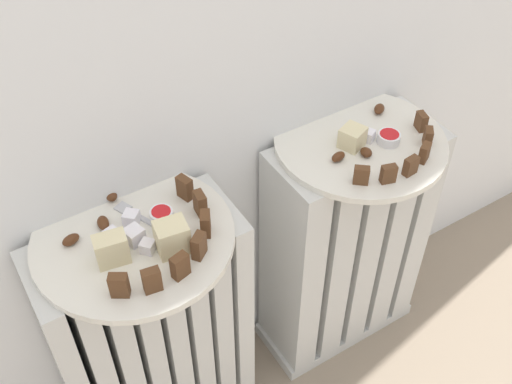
{
  "coord_description": "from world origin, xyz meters",
  "views": [
    {
      "loc": [
        -0.39,
        -0.36,
        1.26
      ],
      "look_at": [
        0.0,
        0.28,
        0.54
      ],
      "focal_mm": 43.52,
      "sensor_mm": 36.0,
      "label": 1
    }
  ],
  "objects": [
    {
      "name": "marble_cake_slice_left_0",
      "position": [
        -0.26,
        0.25,
        0.59
      ],
      "size": [
        0.05,
        0.04,
        0.05
      ],
      "primitive_type": "cube",
      "rotation": [
        0.0,
        0.0,
        -0.17
      ],
      "color": "beige",
      "rests_on": "plate_left"
    },
    {
      "name": "medjool_date_right_0",
      "position": [
        0.15,
        0.26,
        0.57
      ],
      "size": [
        0.03,
        0.02,
        0.02
      ],
      "primitive_type": "ellipsoid",
      "rotation": [
        0.0,
        0.0,
        0.17
      ],
      "color": "#4C2814",
      "rests_on": "plate_right"
    },
    {
      "name": "dark_cake_slice_left_1",
      "position": [
        -0.24,
        0.17,
        0.58
      ],
      "size": [
        0.03,
        0.02,
        0.04
      ],
      "primitive_type": "cube",
      "rotation": [
        0.0,
        0.0,
        -0.15
      ],
      "color": "#56351E",
      "rests_on": "plate_left"
    },
    {
      "name": "medjool_date_left_1",
      "position": [
        -0.22,
        0.37,
        0.57
      ],
      "size": [
        0.02,
        0.03,
        0.02
      ],
      "primitive_type": "ellipsoid",
      "rotation": [
        0.0,
        0.0,
        1.51
      ],
      "color": "#4C2814",
      "rests_on": "plate_left"
    },
    {
      "name": "turkish_delight_left_0",
      "position": [
        -0.22,
        0.27,
        0.58
      ],
      "size": [
        0.03,
        0.03,
        0.03
      ],
      "primitive_type": "cube",
      "rotation": [
        0.0,
        0.0,
        0.24
      ],
      "color": "white",
      "rests_on": "plate_left"
    },
    {
      "name": "marble_cake_slice_left_1",
      "position": [
        -0.18,
        0.22,
        0.59
      ],
      "size": [
        0.05,
        0.05,
        0.05
      ],
      "primitive_type": "cube",
      "rotation": [
        0.0,
        0.0,
        -0.14
      ],
      "color": "beige",
      "rests_on": "plate_left"
    },
    {
      "name": "radiator_left",
      "position": [
        -0.22,
        0.28,
        0.27
      ],
      "size": [
        0.35,
        0.15,
        0.55
      ],
      "color": "silver",
      "rests_on": "ground_plane"
    },
    {
      "name": "radiator_right",
      "position": [
        0.22,
        0.28,
        0.27
      ],
      "size": [
        0.35,
        0.15,
        0.55
      ],
      "color": "silver",
      "rests_on": "ground_plane"
    },
    {
      "name": "dark_cake_slice_right_3",
      "position": [
        0.27,
        0.18,
        0.58
      ],
      "size": [
        0.03,
        0.02,
        0.03
      ],
      "primitive_type": "cube",
      "rotation": [
        0.0,
        0.0,
        0.5
      ],
      "color": "#56351E",
      "rests_on": "plate_right"
    },
    {
      "name": "dark_cake_slice_left_0",
      "position": [
        -0.28,
        0.19,
        0.58
      ],
      "size": [
        0.03,
        0.03,
        0.04
      ],
      "primitive_type": "cube",
      "rotation": [
        0.0,
        0.0,
        -0.56
      ],
      "color": "#56351E",
      "rests_on": "plate_left"
    },
    {
      "name": "turkish_delight_left_1",
      "position": [
        -0.21,
        0.3,
        0.57
      ],
      "size": [
        0.03,
        0.03,
        0.02
      ],
      "primitive_type": "cube",
      "rotation": [
        0.0,
        0.0,
        0.8
      ],
      "color": "white",
      "rests_on": "plate_left"
    },
    {
      "name": "marble_cake_slice_right_0",
      "position": [
        0.19,
        0.27,
        0.58
      ],
      "size": [
        0.05,
        0.05,
        0.04
      ],
      "primitive_type": "cube",
      "rotation": [
        0.0,
        0.0,
        0.38
      ],
      "color": "beige",
      "rests_on": "plate_right"
    },
    {
      "name": "dark_cake_slice_right_5",
      "position": [
        0.33,
        0.25,
        0.58
      ],
      "size": [
        0.02,
        0.03,
        0.03
      ],
      "primitive_type": "cube",
      "rotation": [
        0.0,
        0.0,
        1.28
      ],
      "color": "#56351E",
      "rests_on": "plate_right"
    },
    {
      "name": "medjool_date_right_1",
      "position": [
        0.2,
        0.24,
        0.57
      ],
      "size": [
        0.02,
        0.03,
        0.01
      ],
      "primitive_type": "ellipsoid",
      "rotation": [
        0.0,
        0.0,
        1.4
      ],
      "color": "#4C2814",
      "rests_on": "plate_right"
    },
    {
      "name": "dark_cake_slice_left_4",
      "position": [
        -0.12,
        0.23,
        0.58
      ],
      "size": [
        0.03,
        0.03,
        0.04
      ],
      "primitive_type": "cube",
      "rotation": [
        0.0,
        0.0,
        1.06
      ],
      "color": "#56351E",
      "rests_on": "plate_left"
    },
    {
      "name": "medjool_date_left_2",
      "position": [
        -0.3,
        0.31,
        0.57
      ],
      "size": [
        0.03,
        0.02,
        0.02
      ],
      "primitive_type": "ellipsoid",
      "rotation": [
        0.0,
        0.0,
        0.21
      ],
      "color": "#4C2814",
      "rests_on": "plate_left"
    },
    {
      "name": "dark_cake_slice_right_1",
      "position": [
        0.19,
        0.17,
        0.58
      ],
      "size": [
        0.03,
        0.02,
        0.03
      ],
      "primitive_type": "cube",
      "rotation": [
        0.0,
        0.0,
        -0.29
      ],
      "color": "#56351E",
      "rests_on": "plate_right"
    },
    {
      "name": "dark_cake_slice_left_2",
      "position": [
        -0.19,
        0.17,
        0.58
      ],
      "size": [
        0.03,
        0.02,
        0.04
      ],
      "primitive_type": "cube",
      "rotation": [
        0.0,
        0.0,
        0.25
      ],
      "color": "#56351E",
      "rests_on": "plate_left"
    },
    {
      "name": "plate_right",
      "position": [
        0.22,
        0.28,
        0.56
      ],
      "size": [
        0.31,
        0.31,
        0.01
      ],
      "primitive_type": "cylinder",
      "color": "silver",
      "rests_on": "radiator_right"
    },
    {
      "name": "plate_left",
      "position": [
        -0.22,
        0.28,
        0.56
      ],
      "size": [
        0.31,
        0.31,
        0.01
      ],
      "primitive_type": "cylinder",
      "color": "silver",
      "rests_on": "radiator_left"
    },
    {
      "name": "dark_cake_slice_left_6",
      "position": [
        -0.11,
        0.31,
        0.58
      ],
      "size": [
        0.02,
        0.03,
        0.04
      ],
      "primitive_type": "cube",
      "rotation": [
        0.0,
        0.0,
        1.87
      ],
      "color": "#56351E",
      "rests_on": "plate_left"
    },
    {
      "name": "dark_cake_slice_left_3",
      "position": [
        -0.15,
        0.19,
        0.58
      ],
      "size": [
        0.03,
        0.03,
        0.04
      ],
      "primitive_type": "cube",
      "rotation": [
        0.0,
        0.0,
        0.66
      ],
      "color": "#56351E",
      "rests_on": "plate_left"
    },
    {
      "name": "turkish_delight_left_3",
      "position": [
        -0.25,
        0.29,
        0.57
      ],
      "size": [
        0.03,
        0.03,
        0.02
      ],
      "primitive_type": "cube",
      "rotation": [
        0.0,
        0.0,
        0.27
      ],
      "color": "white",
      "rests_on": "plate_left"
    },
    {
      "name": "dark_cake_slice_right_2",
      "position": [
        0.23,
        0.17,
        0.58
      ],
      "size": [
        0.03,
        0.02,
        0.03
      ],
      "primitive_type": "cube",
      "rotation": [
        0.0,
        0.0,
        0.1
      ],
      "color": "#56351E",
      "rests_on": "plate_right"
    },
    {
      "name": "medjool_date_left_0",
      "position": [
        -0.25,
        0.32,
        0.57
      ],
      "size": [
        0.02,
        0.03,
        0.01
      ],
      "primitive_type": "ellipsoid",
      "rotation": [
        0.0,
        0.0,
        1.37
      ],
      "color": "#4C2814",
      "rests_on": "plate_left"
    },
    {
      "name": "turkish_delight_right_0",
      "position": [
        0.22,
        0.29,
        0.57
      ],
      "size": [
        0.02,
        0.02,
        0.02
      ],
      "primitive_type": "cube",
      "rotation": [
        0.0,
        0.0,
        0.47
      ],
      "color": "white",
      "rests_on": "plate_right"
    },
    {
      "name": "dark_cake_slice_right_0",
      "position": [
        0.15,
        0.19,
        0.58
      ],
      "size": [
        0.03,
        0.03,
        0.03
      ],
      "primitive_type": "cube",
      "rotation": [
        0.0,
        0.0,
        -0.68
      ],
      "color": "#56351E",
      "rests_on": "plate_right"
    },
    {
      "name": "medjool_date_right_2",
      "position": [
        0.3,
        0.32,
        0.57
      ],
      "size": [
        0.03,
        0.03,
        0.02
      ],
      "primitive_type": "ellipsoid",
      "rotation": [
        0.0,
        0.0,
        0.64
      ],
      "color": "#4C2814",
      "rests_on": "plate_right"
    },
    {
      "name": "turkish_delight_left_2",
      "position": [
        -0.21,
        0.24,
        0.57
      ],
      "size": [
        0.03,
        0.03,
        0.02
      ],
      "primitive_type": "cube",
      "rotation": [
        0.0,
        0.0,
        0.71
      ],
      "color": "white",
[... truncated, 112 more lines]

